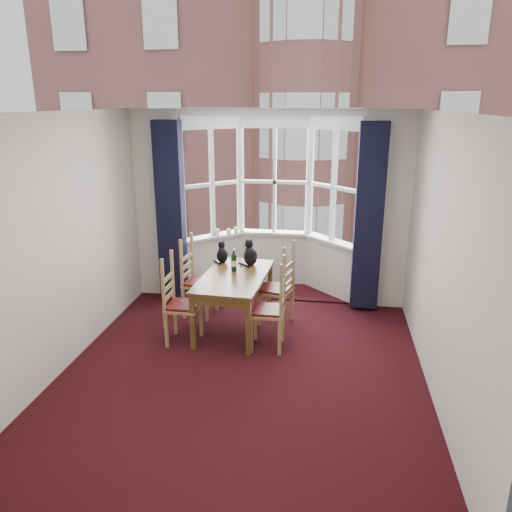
% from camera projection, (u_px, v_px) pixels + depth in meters
% --- Properties ---
extents(floor, '(4.50, 4.50, 0.00)m').
position_uv_depth(floor, '(242.00, 374.00, 5.54)').
color(floor, black).
rests_on(floor, ground).
extents(ceiling, '(4.50, 4.50, 0.00)m').
position_uv_depth(ceiling, '(239.00, 112.00, 4.70)').
color(ceiling, white).
rests_on(ceiling, floor).
extents(wall_left, '(0.00, 4.50, 4.50)m').
position_uv_depth(wall_left, '(60.00, 245.00, 5.41)').
color(wall_left, silver).
rests_on(wall_left, floor).
extents(wall_right, '(0.00, 4.50, 4.50)m').
position_uv_depth(wall_right, '(444.00, 263.00, 4.83)').
color(wall_right, silver).
rests_on(wall_right, floor).
extents(wall_near, '(4.00, 0.00, 4.00)m').
position_uv_depth(wall_near, '(174.00, 362.00, 3.00)').
color(wall_near, silver).
rests_on(wall_near, floor).
extents(wall_back_pier_left, '(0.70, 0.12, 2.80)m').
position_uv_depth(wall_back_pier_left, '(160.00, 205.00, 7.48)').
color(wall_back_pier_left, silver).
rests_on(wall_back_pier_left, floor).
extents(wall_back_pier_right, '(0.70, 0.12, 2.80)m').
position_uv_depth(wall_back_pier_right, '(385.00, 212.00, 7.01)').
color(wall_back_pier_right, silver).
rests_on(wall_back_pier_right, floor).
extents(bay_window, '(2.76, 0.94, 2.80)m').
position_uv_depth(bay_window, '(273.00, 202.00, 7.72)').
color(bay_window, white).
rests_on(bay_window, floor).
extents(curtain_left, '(0.38, 0.22, 2.60)m').
position_uv_depth(curtain_left, '(171.00, 212.00, 7.29)').
color(curtain_left, black).
rests_on(curtain_left, floor).
extents(curtain_right, '(0.38, 0.22, 2.60)m').
position_uv_depth(curtain_right, '(369.00, 218.00, 6.88)').
color(curtain_right, black).
rests_on(curtain_right, floor).
extents(dining_table, '(0.88, 1.52, 0.74)m').
position_uv_depth(dining_table, '(234.00, 281.00, 6.48)').
color(dining_table, brown).
rests_on(dining_table, floor).
extents(chair_left_near, '(0.40, 0.42, 0.92)m').
position_uv_depth(chair_left_near, '(176.00, 306.00, 6.17)').
color(chair_left_near, '#A1844E').
rests_on(chair_left_near, floor).
extents(chair_left_far, '(0.45, 0.47, 0.92)m').
position_uv_depth(chair_left_far, '(194.00, 283.00, 6.96)').
color(chair_left_far, '#A1844E').
rests_on(chair_left_far, floor).
extents(chair_right_near, '(0.40, 0.42, 0.92)m').
position_uv_depth(chair_right_near, '(275.00, 312.00, 6.00)').
color(chair_right_near, '#A1844E').
rests_on(chair_right_near, floor).
extents(chair_right_far, '(0.49, 0.51, 0.92)m').
position_uv_depth(chair_right_far, '(282.00, 291.00, 6.65)').
color(chair_right_far, '#A1844E').
rests_on(chair_right_far, floor).
extents(cat_left, '(0.21, 0.25, 0.30)m').
position_uv_depth(cat_left, '(222.00, 254.00, 6.94)').
color(cat_left, black).
rests_on(cat_left, dining_table).
extents(cat_right, '(0.27, 0.30, 0.36)m').
position_uv_depth(cat_right, '(250.00, 255.00, 6.83)').
color(cat_right, black).
rests_on(cat_right, dining_table).
extents(wine_bottle, '(0.08, 0.08, 0.30)m').
position_uv_depth(wine_bottle, '(234.00, 262.00, 6.57)').
color(wine_bottle, black).
rests_on(wine_bottle, dining_table).
extents(candle_tall, '(0.06, 0.06, 0.11)m').
position_uv_depth(candle_tall, '(217.00, 232.00, 7.84)').
color(candle_tall, white).
rests_on(candle_tall, bay_window).
extents(candle_short, '(0.06, 0.06, 0.11)m').
position_uv_depth(candle_short, '(229.00, 232.00, 7.84)').
color(candle_short, white).
rests_on(candle_short, bay_window).
extents(candle_extra, '(0.05, 0.05, 0.13)m').
position_uv_depth(candle_extra, '(236.00, 231.00, 7.84)').
color(candle_extra, white).
rests_on(candle_extra, bay_window).
extents(street, '(80.00, 80.00, 0.00)m').
position_uv_depth(street, '(318.00, 224.00, 37.76)').
color(street, '#333335').
rests_on(street, ground).
extents(tenement_building, '(18.40, 7.80, 15.20)m').
position_uv_depth(tenement_building, '(309.00, 138.00, 18.29)').
color(tenement_building, '#91544B').
rests_on(tenement_building, street).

